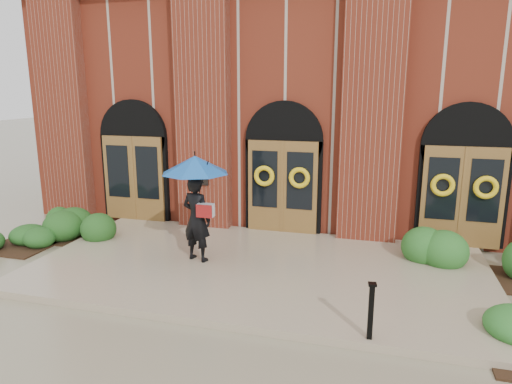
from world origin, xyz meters
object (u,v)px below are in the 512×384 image
(hedge_wall_right, at_px, (506,262))
(hedge_wall_left, at_px, (77,225))
(man_with_umbrella, at_px, (196,188))
(metal_post, at_px, (371,310))

(hedge_wall_right, bearing_deg, hedge_wall_left, -179.92)
(man_with_umbrella, xyz_separation_m, hedge_wall_left, (-3.92, 0.96, -1.46))
(hedge_wall_left, distance_m, hedge_wall_right, 10.53)
(man_with_umbrella, distance_m, hedge_wall_right, 6.82)
(man_with_umbrella, relative_size, hedge_wall_right, 0.73)
(man_with_umbrella, height_order, metal_post, man_with_umbrella)
(man_with_umbrella, relative_size, hedge_wall_left, 0.81)
(man_with_umbrella, xyz_separation_m, metal_post, (3.92, -2.44, -1.20))
(man_with_umbrella, bearing_deg, hedge_wall_left, 0.86)
(hedge_wall_left, bearing_deg, metal_post, -23.39)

